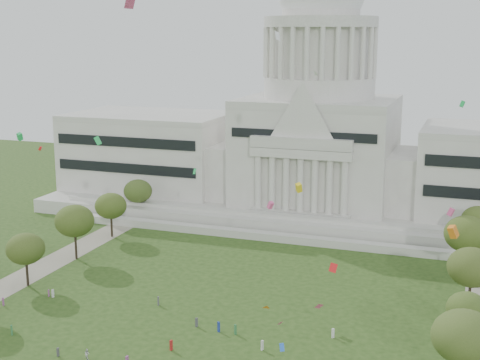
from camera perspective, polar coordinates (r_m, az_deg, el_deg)
capitol at (r=198.37m, az=6.63°, el=3.49°), size 160.00×64.50×91.30m
path_left at (r=150.57m, az=-19.74°, el=-8.80°), size 8.00×160.00×0.04m
row_tree_r_2 at (r=104.21m, az=18.60°, el=-12.57°), size 9.55×9.55×13.58m
row_tree_l_3 at (r=148.46m, az=-17.84°, el=-5.62°), size 8.12×8.12×11.55m
row_tree_r_3 at (r=120.91m, az=18.81°, el=-10.38°), size 7.01×7.01×9.98m
row_tree_l_4 at (r=162.50m, az=-13.94°, el=-3.41°), size 9.29×9.29×13.21m
row_tree_r_4 at (r=134.74m, az=19.16°, el=-7.05°), size 9.19×9.19×13.06m
row_tree_l_5 at (r=178.53m, az=-10.97°, el=-2.18°), size 8.33×8.33×11.85m
row_tree_r_5 at (r=153.79m, az=18.79°, el=-4.39°), size 9.82×9.82×13.96m
row_tree_l_6 at (r=194.67m, az=-8.71°, el=-0.94°), size 8.19×8.19×11.64m
row_tree_r_6 at (r=171.48m, az=19.70°, el=-3.26°), size 8.42×8.42×11.97m
person_8 at (r=116.39m, az=-12.92°, el=-14.26°), size 1.04×0.86×1.83m
distant_crowd at (r=119.05m, az=-11.28°, el=-13.57°), size 64.94×38.36×1.94m
kite_swarm at (r=98.67m, az=-4.76°, el=0.01°), size 89.29×99.98×65.81m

